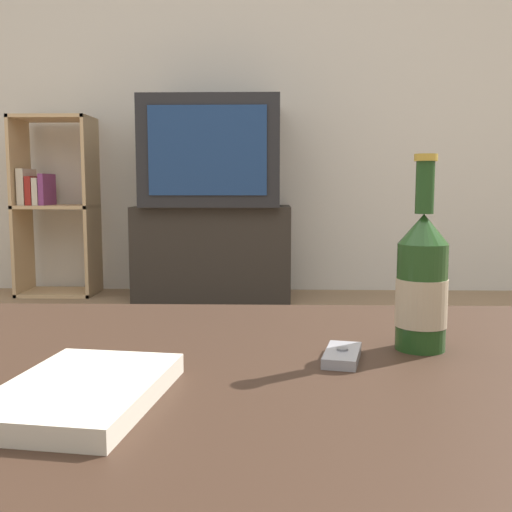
{
  "coord_description": "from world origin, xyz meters",
  "views": [
    {
      "loc": [
        0.1,
        -0.74,
        0.65
      ],
      "look_at": [
        0.07,
        0.42,
        0.52
      ],
      "focal_mm": 42.0,
      "sensor_mm": 36.0,
      "label": 1
    }
  ],
  "objects_px": {
    "bookshelf": "(52,203)",
    "television": "(213,153)",
    "table_book": "(82,392)",
    "beer_bottle": "(422,283)",
    "tv_stand": "(214,252)",
    "cell_phone": "(342,355)"
  },
  "relations": [
    {
      "from": "bookshelf",
      "to": "television",
      "type": "bearing_deg",
      "value": -5.59
    },
    {
      "from": "table_book",
      "to": "beer_bottle",
      "type": "bearing_deg",
      "value": 35.84
    },
    {
      "from": "tv_stand",
      "to": "bookshelf",
      "type": "bearing_deg",
      "value": 174.63
    },
    {
      "from": "bookshelf",
      "to": "table_book",
      "type": "bearing_deg",
      "value": -69.2
    },
    {
      "from": "bookshelf",
      "to": "table_book",
      "type": "height_order",
      "value": "bookshelf"
    },
    {
      "from": "tv_stand",
      "to": "cell_phone",
      "type": "height_order",
      "value": "tv_stand"
    },
    {
      "from": "tv_stand",
      "to": "bookshelf",
      "type": "distance_m",
      "value": 1.02
    },
    {
      "from": "cell_phone",
      "to": "table_book",
      "type": "distance_m",
      "value": 0.35
    },
    {
      "from": "beer_bottle",
      "to": "tv_stand",
      "type": "bearing_deg",
      "value": 102.06
    },
    {
      "from": "television",
      "to": "table_book",
      "type": "distance_m",
      "value": 2.86
    },
    {
      "from": "television",
      "to": "table_book",
      "type": "xyz_separation_m",
      "value": [
        0.14,
        -2.83,
        -0.41
      ]
    },
    {
      "from": "bookshelf",
      "to": "beer_bottle",
      "type": "height_order",
      "value": "bookshelf"
    },
    {
      "from": "beer_bottle",
      "to": "table_book",
      "type": "height_order",
      "value": "beer_bottle"
    },
    {
      "from": "table_book",
      "to": "bookshelf",
      "type": "bearing_deg",
      "value": 118.41
    },
    {
      "from": "television",
      "to": "beer_bottle",
      "type": "distance_m",
      "value": 2.68
    },
    {
      "from": "television",
      "to": "bookshelf",
      "type": "height_order",
      "value": "television"
    },
    {
      "from": "table_book",
      "to": "television",
      "type": "bearing_deg",
      "value": 100.35
    },
    {
      "from": "tv_stand",
      "to": "television",
      "type": "height_order",
      "value": "television"
    },
    {
      "from": "beer_bottle",
      "to": "cell_phone",
      "type": "xyz_separation_m",
      "value": [
        -0.12,
        -0.06,
        -0.09
      ]
    },
    {
      "from": "television",
      "to": "bookshelf",
      "type": "distance_m",
      "value": 1.02
    },
    {
      "from": "bookshelf",
      "to": "beer_bottle",
      "type": "bearing_deg",
      "value": -60.41
    },
    {
      "from": "tv_stand",
      "to": "television",
      "type": "xyz_separation_m",
      "value": [
        0.0,
        -0.0,
        0.57
      ]
    }
  ]
}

